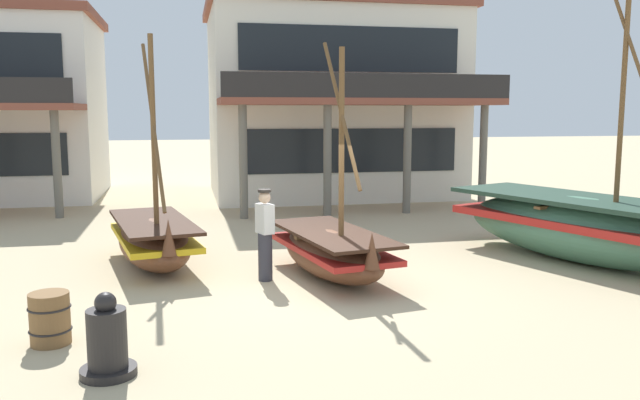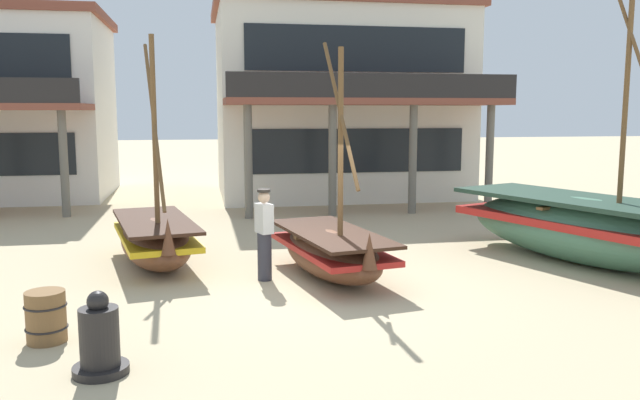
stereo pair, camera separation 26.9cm
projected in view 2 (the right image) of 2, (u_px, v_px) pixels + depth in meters
ground_plane at (330, 285)px, 11.52m from camera, size 120.00×120.00×0.00m
fishing_boat_near_left at (155, 239)px, 12.98m from camera, size 2.01×3.75×4.51m
fishing_boat_centre_large at (586, 227)px, 13.12m from camera, size 3.82×6.05×7.11m
fishing_boat_far_right at (332, 251)px, 12.06m from camera, size 1.96×3.62×4.34m
fisherman_by_hull at (264, 235)px, 11.76m from camera, size 0.33×0.41×1.68m
capstan_winch at (100, 341)px, 7.60m from camera, size 0.66×0.66×1.01m
wooden_barrel at (46, 317)px, 8.65m from camera, size 0.56×0.56×0.70m
harbor_building_main at (338, 102)px, 23.72m from camera, size 8.98×8.47×6.83m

